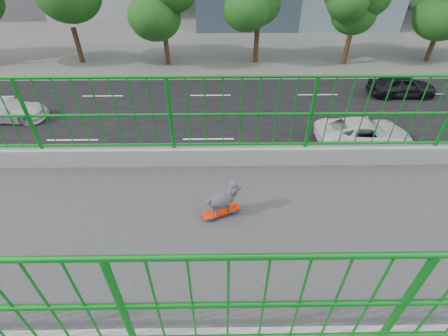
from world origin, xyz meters
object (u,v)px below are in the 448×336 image
object	(u,v)px
car_2	(364,133)
car_1	(27,170)
skateboard	(221,212)
car_3	(6,110)
car_4	(402,85)
poodle	(223,198)

from	to	relation	value
car_2	car_1	bearing A→B (deg)	100.48
skateboard	car_1	bearing A→B (deg)	-156.72
skateboard	car_2	xyz separation A→B (m)	(-12.12, 8.09, -6.31)
car_3	car_4	size ratio (longest dim) A/B	1.03
skateboard	car_3	distance (m)	21.49
car_1	car_3	xyz separation A→B (m)	(-6.40, -4.44, -0.07)
car_1	car_3	bearing A→B (deg)	-145.23
poodle	car_3	size ratio (longest dim) A/B	0.09
skateboard	car_3	bearing A→B (deg)	-160.93
skateboard	poodle	bearing A→B (deg)	90.00
car_1	car_3	world-z (taller)	car_1
car_1	poodle	bearing A→B (deg)	46.04
poodle	car_4	size ratio (longest dim) A/B	0.10
poodle	car_4	world-z (taller)	poodle
poodle	car_2	xyz separation A→B (m)	(-12.11, 8.06, -6.54)
car_2	poodle	bearing A→B (deg)	146.35
car_2	car_3	world-z (taller)	car_2
poodle	car_3	xyz separation A→B (m)	(-15.31, -13.68, -6.58)
skateboard	car_3	size ratio (longest dim) A/B	0.11
car_4	car_2	bearing A→B (deg)	141.10
car_2	skateboard	bearing A→B (deg)	146.29
skateboard	car_3	world-z (taller)	skateboard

